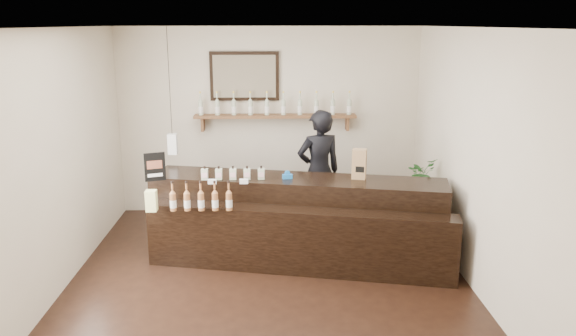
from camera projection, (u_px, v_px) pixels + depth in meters
The scene contains 10 objects.
ground at pixel (268, 279), 6.41m from camera, with size 5.00×5.00×0.00m, color black.
room_shell at pixel (267, 133), 5.98m from camera, with size 5.00×5.00×5.00m.
back_wall_decor at pixel (258, 99), 8.26m from camera, with size 2.66×0.96×1.69m.
counter at pixel (297, 223), 6.85m from camera, with size 3.67×1.68×1.18m.
promo_sign at pixel (155, 167), 6.67m from camera, with size 0.24×0.10×0.35m.
paper_bag at pixel (359, 164), 6.77m from camera, with size 0.19×0.16×0.36m.
tape_dispenser at pixel (287, 176), 6.80m from camera, with size 0.13×0.06×0.10m.
side_cabinet at pixel (419, 215), 7.47m from camera, with size 0.51×0.60×0.73m.
potted_plant at pixel (421, 174), 7.32m from camera, with size 0.36×0.31×0.40m, color #296327.
shopkeeper at pixel (319, 164), 7.69m from camera, with size 0.71×0.47×1.94m, color black.
Camera 1 is at (0.06, -5.89, 2.85)m, focal length 35.00 mm.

